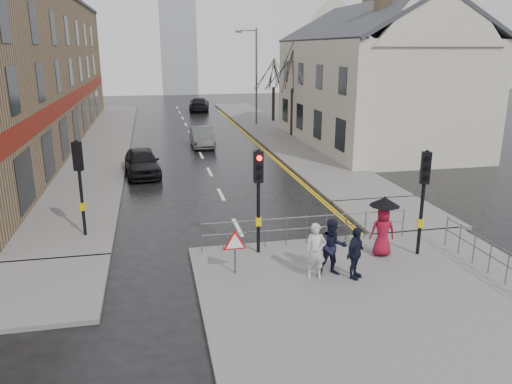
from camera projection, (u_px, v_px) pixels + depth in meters
name	position (u px, v px, depth m)	size (l,w,h in m)	color
ground	(254.00, 259.00, 16.05)	(120.00, 120.00, 0.00)	black
near_pavement	(390.00, 299.00, 13.33)	(10.00, 9.00, 0.14)	#605E5B
left_pavement	(103.00, 140.00, 36.37)	(4.00, 44.00, 0.14)	#605E5B
right_pavement	(270.00, 130.00, 40.82)	(4.00, 40.00, 0.14)	#605E5B
pavement_bridge_right	(396.00, 214.00, 20.13)	(4.00, 4.20, 0.14)	#605E5B
pavement_stub_left	(31.00, 290.00, 13.81)	(4.00, 4.20, 0.14)	#605E5B
building_left_terrace	(9.00, 72.00, 32.98)	(8.00, 42.00, 10.00)	#836B4B
building_right_cream	(373.00, 75.00, 34.02)	(9.00, 16.40, 10.10)	beige
church_tower	(178.00, 30.00, 72.14)	(5.00, 5.00, 18.00)	#97999F
traffic_signal_near_left	(258.00, 183.00, 15.59)	(0.28, 0.27, 3.40)	black
traffic_signal_near_right	(424.00, 185.00, 15.45)	(0.34, 0.33, 3.40)	black
traffic_signal_far_left	(79.00, 171.00, 17.11)	(0.34, 0.33, 3.40)	black
guard_railing_front	(307.00, 223.00, 16.76)	(7.14, 0.04, 1.00)	#595B5E
guard_railing_side	(491.00, 251.00, 14.51)	(0.04, 4.54, 1.00)	#595B5E
warning_sign	(235.00, 245.00, 14.47)	(0.80, 0.07, 1.35)	#595B5E
street_lamp	(254.00, 71.00, 42.22)	(1.83, 0.25, 8.00)	#595B5E
tree_near	(293.00, 68.00, 36.79)	(2.40, 2.40, 6.58)	#2D2219
tree_far	(274.00, 73.00, 44.61)	(2.40, 2.40, 5.64)	#2D2219
pedestrian_a	(316.00, 251.00, 14.21)	(0.60, 0.39, 1.64)	#BAB9B5
pedestrian_b	(333.00, 248.00, 14.37)	(0.83, 0.65, 1.71)	black
pedestrian_with_umbrella	(383.00, 223.00, 15.70)	(0.96, 0.96, 1.94)	maroon
pedestrian_d	(355.00, 253.00, 14.20)	(0.90, 0.37, 1.53)	black
car_parked	(142.00, 162.00, 26.42)	(1.71, 4.25, 1.45)	black
car_mid	(202.00, 137.00, 34.12)	(1.43, 4.09, 1.35)	#434648
car_far	(199.00, 104.00, 53.57)	(2.03, 5.00, 1.45)	black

